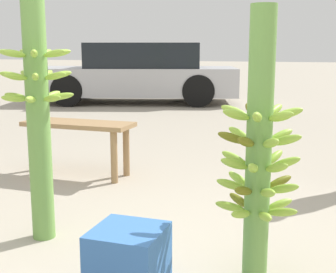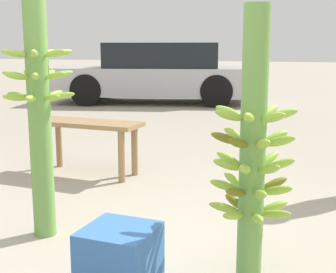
# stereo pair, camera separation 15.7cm
# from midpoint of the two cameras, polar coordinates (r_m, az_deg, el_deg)

# --- Properties ---
(banana_stalk_left) EXTENTS (0.43, 0.43, 1.55)m
(banana_stalk_left) POSITION_cam_midpoint_polar(r_m,az_deg,el_deg) (2.90, -13.95, 3.41)
(banana_stalk_left) COLOR #6B9E47
(banana_stalk_left) RESTS_ON ground_plane
(banana_stalk_center) EXTENTS (0.42, 0.42, 1.36)m
(banana_stalk_center) POSITION_cam_midpoint_polar(r_m,az_deg,el_deg) (2.32, 12.19, -1.97)
(banana_stalk_center) COLOR #6B9E47
(banana_stalk_center) RESTS_ON ground_plane
(market_bench) EXTENTS (1.02, 0.36, 0.50)m
(market_bench) POSITION_cam_midpoint_polar(r_m,az_deg,el_deg) (4.36, -8.75, 0.58)
(market_bench) COLOR #99754C
(market_bench) RESTS_ON ground_plane
(parked_car) EXTENTS (4.56, 2.85, 1.27)m
(parked_car) POSITION_cam_midpoint_polar(r_m,az_deg,el_deg) (10.17, -0.88, 7.66)
(parked_car) COLOR #B7B7BC
(parked_car) RESTS_ON ground_plane
(produce_crate) EXTENTS (0.33, 0.33, 0.33)m
(produce_crate) POSITION_cam_midpoint_polar(r_m,az_deg,el_deg) (2.30, -3.90, -14.89)
(produce_crate) COLOR #386BB2
(produce_crate) RESTS_ON ground_plane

